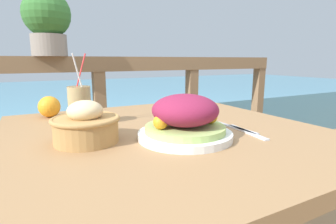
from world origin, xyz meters
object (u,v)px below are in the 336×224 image
Objects in this scene: salad_plate at (185,120)px; drink_glass at (80,106)px; potted_plant at (47,20)px; bread_basket at (86,125)px.

drink_glass is at bearing 128.23° from salad_plate.
bread_basket is at bearing -89.26° from potted_plant.
bread_basket is at bearing 159.57° from salad_plate.
potted_plant reaches higher than drink_glass.
bread_basket is (-0.26, 0.10, -0.01)m from salad_plate.
salad_plate is at bearing -20.43° from bread_basket.
drink_glass is 1.33× the size of bread_basket.
salad_plate is 0.27m from bread_basket.
potted_plant is (-0.27, 1.02, 0.38)m from salad_plate.
bread_basket is (-0.02, -0.21, -0.02)m from drink_glass.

